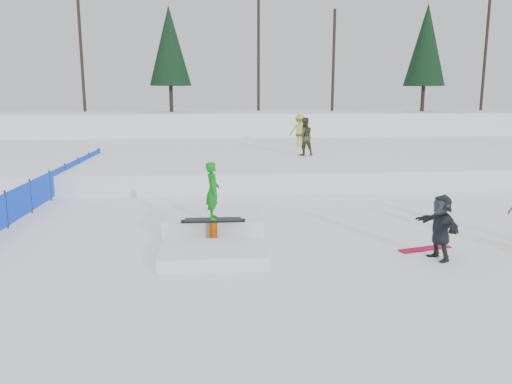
{
  "coord_description": "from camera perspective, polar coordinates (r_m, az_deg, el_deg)",
  "views": [
    {
      "loc": [
        -0.58,
        -11.4,
        3.74
      ],
      "look_at": [
        0.5,
        2.0,
        1.1
      ],
      "focal_mm": 35.0,
      "sensor_mm": 36.0,
      "label": 1
    }
  ],
  "objects": [
    {
      "name": "safety_fence",
      "position": [
        19.22,
        -22.48,
        0.7
      ],
      "size": [
        0.05,
        16.0,
        1.1
      ],
      "color": "blue",
      "rests_on": "ground"
    },
    {
      "name": "walker_olive",
      "position": [
        24.5,
        5.53,
        6.32
      ],
      "size": [
        1.01,
        0.86,
        1.84
      ],
      "primitive_type": "imported",
      "rotation": [
        0.0,
        0.0,
        3.33
      ],
      "color": "#36341D",
      "rests_on": "snow_midrise"
    },
    {
      "name": "snow_berm",
      "position": [
        41.49,
        -3.83,
        7.57
      ],
      "size": [
        60.0,
        14.0,
        2.4
      ],
      "primitive_type": "cube",
      "color": "white",
      "rests_on": "ground"
    },
    {
      "name": "jib_rail_feature",
      "position": [
        13.17,
        -4.88,
        -4.06
      ],
      "size": [
        2.6,
        4.4,
        2.11
      ],
      "color": "white",
      "rests_on": "ground"
    },
    {
      "name": "treeline",
      "position": [
        40.42,
        5.25,
        16.32
      ],
      "size": [
        40.24,
        4.22,
        10.5
      ],
      "color": "black",
      "rests_on": "snow_berm"
    },
    {
      "name": "ground",
      "position": [
        12.01,
        -1.62,
        -7.03
      ],
      "size": [
        120.0,
        120.0,
        0.0
      ],
      "primitive_type": "plane",
      "color": "white"
    },
    {
      "name": "spectator_dark",
      "position": [
        12.14,
        20.33,
        -3.8
      ],
      "size": [
        0.77,
        1.48,
        1.52
      ],
      "primitive_type": "imported",
      "rotation": [
        0.0,
        0.0,
        -1.33
      ],
      "color": "#21252B",
      "rests_on": "ground"
    },
    {
      "name": "loose_board_red",
      "position": [
        12.99,
        18.75,
        -6.16
      ],
      "size": [
        1.42,
        0.66,
        0.03
      ],
      "primitive_type": "cube",
      "rotation": [
        0.0,
        0.0,
        0.28
      ],
      "color": "maroon",
      "rests_on": "ground"
    },
    {
      "name": "snow_midrise",
      "position": [
        27.61,
        -3.38,
        4.14
      ],
      "size": [
        50.0,
        18.0,
        0.8
      ],
      "primitive_type": "cube",
      "color": "white",
      "rests_on": "ground"
    },
    {
      "name": "walker_ygreen",
      "position": [
        28.94,
        5.03,
        7.04
      ],
      "size": [
        1.31,
        0.95,
        1.82
      ],
      "primitive_type": "imported",
      "rotation": [
        0.0,
        0.0,
        2.88
      ],
      "color": "#9DA43C",
      "rests_on": "snow_midrise"
    }
  ]
}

